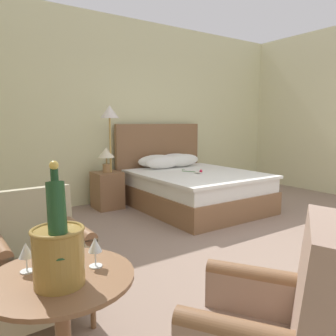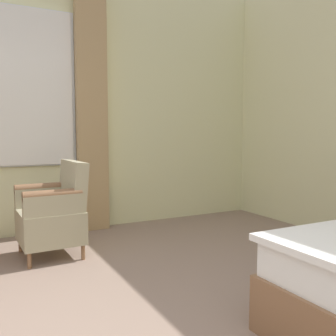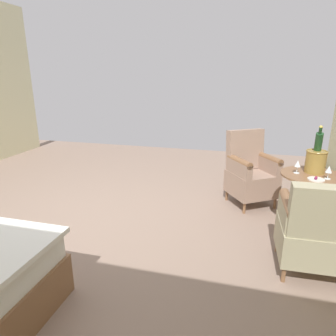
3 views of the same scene
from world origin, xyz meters
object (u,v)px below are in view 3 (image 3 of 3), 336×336
(snack_plate, at_px, (316,179))
(wine_glass_near_edge, at_px, (329,170))
(champagne_bucket, at_px, (316,159))
(armchair_by_window, at_px, (316,231))
(side_table_round, at_px, (310,197))
(wine_glass_near_bucket, at_px, (298,164))
(armchair_facing_bed, at_px, (250,172))

(snack_plate, bearing_deg, wine_glass_near_edge, -152.43)
(champagne_bucket, bearing_deg, armchair_by_window, 83.44)
(side_table_round, xyz_separation_m, wine_glass_near_bucket, (0.16, -0.00, 0.36))
(wine_glass_near_bucket, height_order, armchair_by_window, armchair_by_window)
(wine_glass_near_bucket, distance_m, armchair_by_window, 0.88)
(side_table_round, distance_m, champagne_bucket, 0.42)
(snack_plate, bearing_deg, armchair_by_window, 83.25)
(wine_glass_near_edge, xyz_separation_m, armchair_facing_bed, (0.75, -0.75, -0.33))
(armchair_facing_bed, bearing_deg, armchair_by_window, 111.37)
(champagne_bucket, distance_m, armchair_facing_bed, 0.94)
(side_table_round, bearing_deg, armchair_facing_bed, -44.97)
(side_table_round, bearing_deg, armchair_by_window, 84.56)
(wine_glass_near_bucket, distance_m, wine_glass_near_edge, 0.31)
(wine_glass_near_bucket, bearing_deg, armchair_facing_bed, -53.35)
(wine_glass_near_edge, distance_m, armchair_by_window, 0.79)
(champagne_bucket, distance_m, wine_glass_near_edge, 0.23)
(armchair_by_window, relative_size, armchair_facing_bed, 0.90)
(side_table_round, height_order, armchair_by_window, armchair_by_window)
(wine_glass_near_edge, bearing_deg, armchair_facing_bed, -45.16)
(champagne_bucket, distance_m, armchair_by_window, 0.97)
(armchair_facing_bed, bearing_deg, wine_glass_near_bucket, 126.65)
(wine_glass_near_bucket, xyz_separation_m, wine_glass_near_edge, (-0.28, 0.12, -0.00))
(wine_glass_near_edge, bearing_deg, snack_plate, 27.57)
(side_table_round, xyz_separation_m, snack_plate, (0.00, 0.18, 0.26))
(champagne_bucket, height_order, wine_glass_near_edge, champagne_bucket)
(snack_plate, distance_m, armchair_by_window, 0.67)
(wine_glass_near_edge, xyz_separation_m, armchair_by_window, (0.19, 0.67, -0.36))
(side_table_round, height_order, snack_plate, snack_plate)
(side_table_round, bearing_deg, wine_glass_near_bucket, -0.98)
(champagne_bucket, bearing_deg, side_table_round, 73.00)
(armchair_by_window, bearing_deg, wine_glass_near_edge, -105.84)
(armchair_by_window, bearing_deg, champagne_bucket, -96.56)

